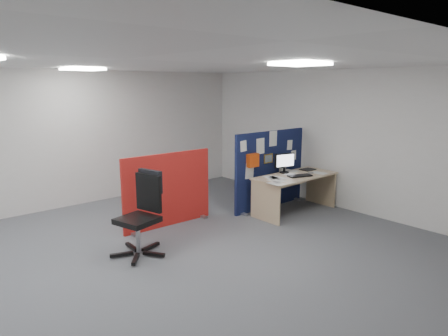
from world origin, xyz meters
TOP-DOWN VIEW (x-y plane):
  - floor at (0.00, 0.00)m, footprint 9.00×9.00m
  - ceiling at (0.00, 0.00)m, footprint 9.00×7.00m
  - wall_back at (0.00, 3.50)m, footprint 9.00×0.02m
  - wall_front at (0.00, -3.50)m, footprint 9.00×0.02m
  - wall_right at (4.50, 0.00)m, footprint 0.02×7.00m
  - ceiling_lights at (0.33, 0.67)m, footprint 4.10×4.10m
  - navy_divider at (3.46, 0.84)m, footprint 1.85×0.30m
  - main_desk at (3.58, 0.32)m, footprint 1.70×0.75m
  - monitor_main at (3.57, 0.55)m, footprint 0.43×0.18m
  - keyboard at (3.55, 0.15)m, footprint 0.48×0.31m
  - mouse at (3.90, 0.17)m, footprint 0.10×0.06m
  - paper_tray at (4.15, 0.43)m, footprint 0.28×0.22m
  - red_divider at (1.34, 1.24)m, footprint 1.70×0.30m
  - office_chair at (0.44, 0.48)m, footprint 0.79×0.76m
  - desk_papers at (3.34, 0.30)m, footprint 1.51×0.84m

SIDE VIEW (x-z plane):
  - floor at x=0.00m, z-range 0.00..0.00m
  - main_desk at x=3.58m, z-range 0.19..0.92m
  - red_divider at x=1.34m, z-range -0.01..1.26m
  - office_chair at x=0.44m, z-range 0.08..1.26m
  - desk_papers at x=3.34m, z-range 0.73..0.73m
  - paper_tray at x=4.15m, z-range 0.73..0.74m
  - keyboard at x=3.55m, z-range 0.73..0.75m
  - mouse at x=3.90m, z-range 0.73..0.76m
  - navy_divider at x=3.46m, z-range 0.00..1.53m
  - monitor_main at x=3.57m, z-range 0.75..1.13m
  - wall_back at x=0.00m, z-range 0.00..2.70m
  - wall_front at x=0.00m, z-range 0.00..2.70m
  - wall_right at x=4.50m, z-range 0.00..2.70m
  - ceiling_lights at x=0.33m, z-range 2.65..2.69m
  - ceiling at x=0.00m, z-range 2.69..2.71m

